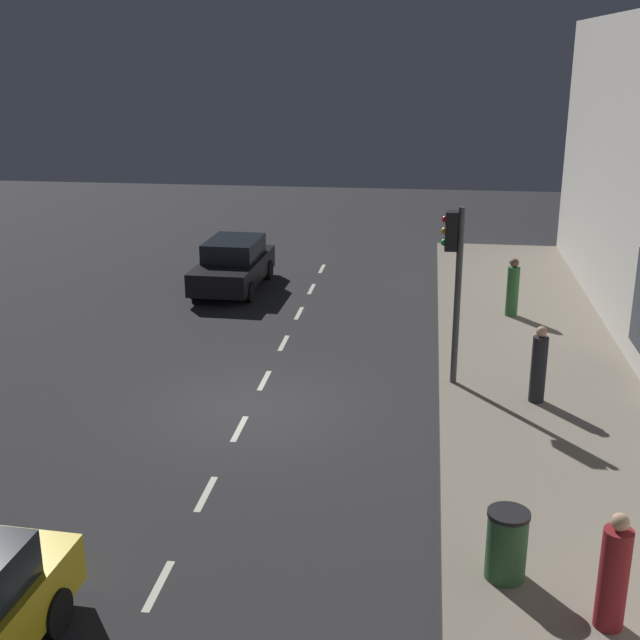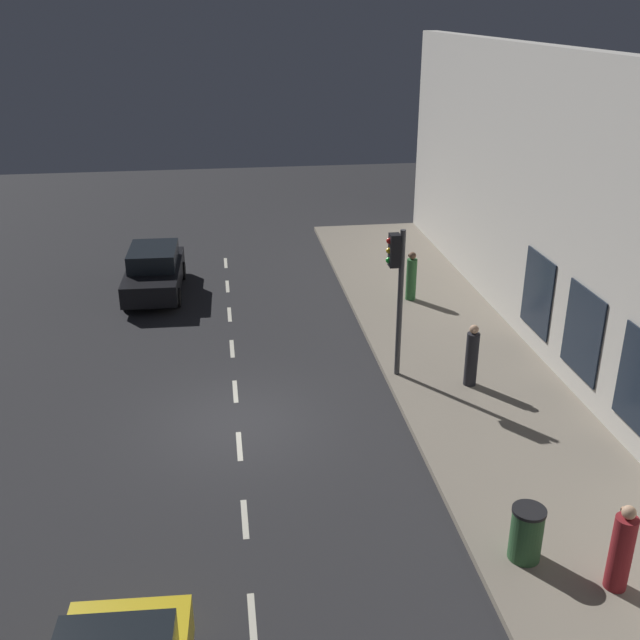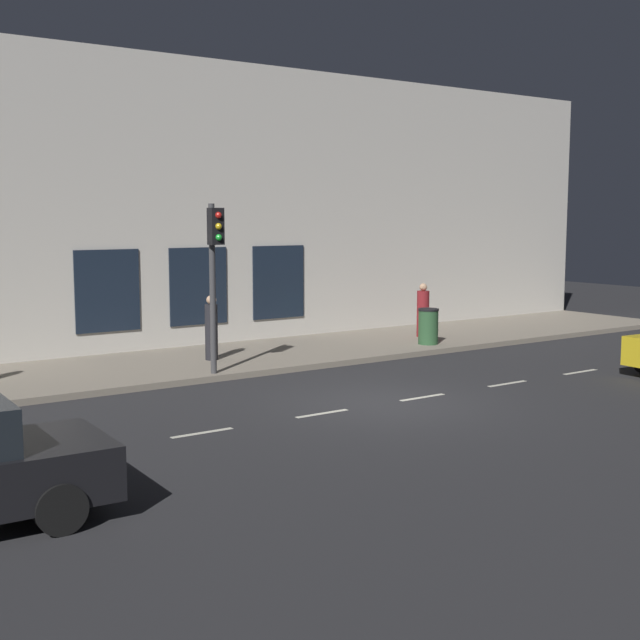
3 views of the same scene
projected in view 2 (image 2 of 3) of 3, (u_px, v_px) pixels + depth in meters
The scene contains 10 objects.
ground_plane at pixel (238, 423), 17.66m from camera, with size 60.00×60.00×0.00m, color #28282B.
sidewalk at pixel (489, 402), 18.44m from camera, with size 4.50×32.00×0.15m.
building_facade at pixel (609, 243), 17.17m from camera, with size 0.65×32.00×8.24m.
lane_centre_line at pixel (239, 446), 16.75m from camera, with size 0.12×27.20×0.01m.
traffic_light at pixel (397, 278), 18.64m from camera, with size 0.49×0.32×3.97m.
parked_car_0 at pixel (154, 271), 25.35m from camera, with size 1.99×4.36×1.58m.
pedestrian_0 at pixel (411, 277), 24.39m from camera, with size 0.46×0.46×1.64m.
pedestrian_1 at pixel (621, 551), 12.22m from camera, with size 0.52×0.52×1.65m.
pedestrian_2 at pixel (472, 357), 18.86m from camera, with size 0.39×0.39×1.67m.
trash_bin at pixel (526, 533), 12.98m from camera, with size 0.60×0.60×1.04m.
Camera 2 is at (-0.19, -15.38, 9.24)m, focal length 41.49 mm.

